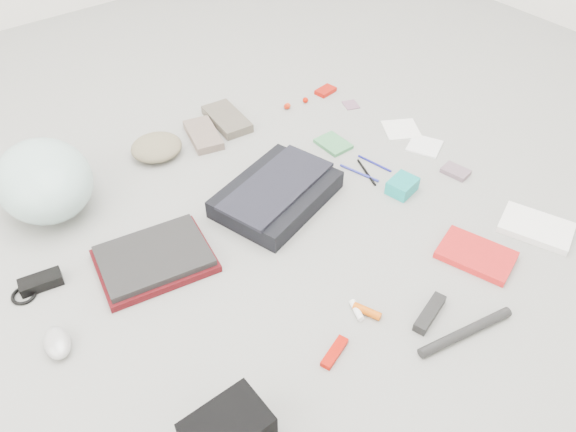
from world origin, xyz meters
TOP-DOWN VIEW (x-y plane):
  - ground_plane at (0.00, 0.00)m, footprint 4.00×4.00m
  - messenger_bag at (0.05, 0.12)m, footprint 0.45×0.38m
  - bag_flap at (0.05, 0.12)m, footprint 0.44×0.29m
  - laptop_sleeve at (-0.40, 0.12)m, footprint 0.36×0.30m
  - laptop at (-0.40, 0.12)m, footprint 0.34×0.27m
  - bike_helmet at (-0.55, 0.56)m, footprint 0.32×0.39m
  - beanie at (-0.14, 0.60)m, footprint 0.21×0.20m
  - mitten_left at (0.05, 0.58)m, footprint 0.15×0.22m
  - mitten_right at (0.18, 0.61)m, footprint 0.14×0.24m
  - power_brick at (-0.70, 0.24)m, footprint 0.12×0.07m
  - cable_coil at (-0.75, 0.24)m, footprint 0.08×0.08m
  - mouse at (-0.74, 0.01)m, footprint 0.08×0.12m
  - multitool at (-0.19, -0.44)m, footprint 0.10×0.06m
  - toiletry_tube_white at (-0.06, -0.38)m, footprint 0.04×0.07m
  - toiletry_tube_orange at (-0.04, -0.40)m, footprint 0.05×0.08m
  - u_lock at (0.09, -0.51)m, footprint 0.14×0.07m
  - bike_pump at (0.12, -0.61)m, footprint 0.29×0.08m
  - book_red at (0.36, -0.45)m, footprint 0.20×0.25m
  - book_white at (0.61, -0.49)m, footprint 0.21×0.25m
  - notepad at (0.40, 0.24)m, footprint 0.09×0.12m
  - pen_blue at (0.36, 0.06)m, footprint 0.05×0.15m
  - pen_black at (0.39, 0.05)m, footprint 0.06×0.14m
  - pen_navy at (0.45, 0.07)m, footprint 0.04×0.14m
  - accordion_wallet at (0.41, -0.10)m, footprint 0.11×0.10m
  - card_deck at (0.63, -0.15)m, footprint 0.08×0.10m
  - napkin_top at (0.68, 0.16)m, footprint 0.18×0.18m
  - napkin_bottom at (0.67, 0.03)m, footprint 0.15×0.15m
  - lollipop_a at (0.42, 0.55)m, footprint 0.03×0.03m
  - lollipop_b at (0.43, 0.55)m, footprint 0.03×0.03m
  - lollipop_c at (0.51, 0.54)m, footprint 0.03×0.03m
  - altoids_tin at (0.63, 0.55)m, footprint 0.09×0.07m
  - stamp_sheet at (0.65, 0.41)m, footprint 0.07×0.08m

SIDE VIEW (x-z plane):
  - ground_plane at x=0.00m, z-range 0.00..0.00m
  - stamp_sheet at x=0.65m, z-range 0.00..0.00m
  - napkin_bottom at x=0.67m, z-range 0.00..0.01m
  - napkin_top at x=0.68m, z-range 0.00..0.01m
  - pen_navy at x=0.45m, z-range 0.00..0.01m
  - pen_black at x=0.39m, z-range 0.00..0.01m
  - pen_blue at x=0.36m, z-range 0.00..0.01m
  - cable_coil at x=-0.75m, z-range 0.00..0.01m
  - notepad at x=0.40m, z-range 0.00..0.01m
  - multitool at x=-0.19m, z-range 0.00..0.02m
  - card_deck at x=0.63m, z-range 0.00..0.02m
  - altoids_tin at x=0.63m, z-range 0.00..0.02m
  - toiletry_tube_white at x=-0.06m, z-range 0.00..0.02m
  - book_white at x=0.61m, z-range 0.00..0.02m
  - book_red at x=0.36m, z-range 0.00..0.02m
  - toiletry_tube_orange at x=-0.04m, z-range 0.00..0.02m
  - laptop_sleeve at x=-0.40m, z-range 0.00..0.02m
  - lollipop_a at x=0.42m, z-range 0.00..0.02m
  - lollipop_c at x=0.51m, z-range 0.00..0.02m
  - lollipop_b at x=0.43m, z-range 0.00..0.02m
  - bike_pump at x=0.12m, z-range 0.00..0.03m
  - u_lock at x=0.09m, z-range 0.00..0.03m
  - mitten_left at x=0.05m, z-range 0.00..0.03m
  - power_brick at x=-0.70m, z-range 0.00..0.03m
  - mitten_right at x=0.18m, z-range 0.00..0.03m
  - mouse at x=-0.74m, z-range 0.00..0.04m
  - accordion_wallet at x=0.41m, z-range 0.00..0.05m
  - beanie at x=-0.14m, z-range 0.00..0.06m
  - messenger_bag at x=0.05m, z-range 0.00..0.06m
  - laptop at x=-0.40m, z-range 0.02..0.04m
  - bag_flap at x=0.05m, z-range 0.06..0.08m
  - bike_helmet at x=-0.55m, z-range 0.00..0.22m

